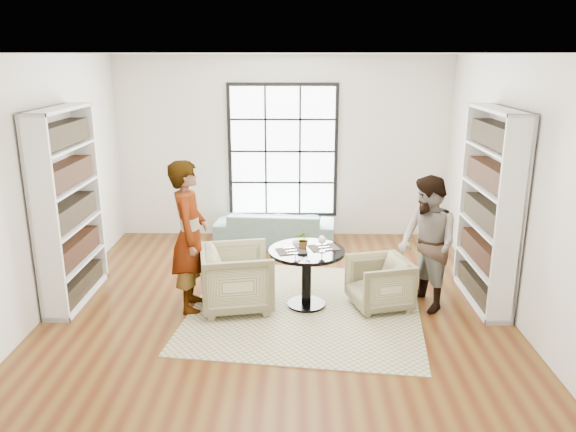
{
  "coord_description": "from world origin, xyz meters",
  "views": [
    {
      "loc": [
        0.22,
        -6.26,
        2.99
      ],
      "look_at": [
        0.12,
        0.4,
        1.07
      ],
      "focal_mm": 35.0,
      "sensor_mm": 36.0,
      "label": 1
    }
  ],
  "objects_px": {
    "armchair_left": "(237,278)",
    "person_right": "(427,244)",
    "pedestal_table": "(307,265)",
    "wine_glass_left": "(296,243)",
    "sofa": "(275,228)",
    "wine_glass_right": "(322,240)",
    "person_left": "(190,236)",
    "armchair_right": "(379,283)",
    "flower_centerpiece": "(304,240)"
  },
  "relations": [
    {
      "from": "armchair_right",
      "to": "flower_centerpiece",
      "type": "bearing_deg",
      "value": -109.41
    },
    {
      "from": "wine_glass_right",
      "to": "armchair_right",
      "type": "bearing_deg",
      "value": 4.44
    },
    {
      "from": "pedestal_table",
      "to": "wine_glass_left",
      "type": "height_order",
      "value": "wine_glass_left"
    },
    {
      "from": "person_left",
      "to": "wine_glass_left",
      "type": "distance_m",
      "value": 1.26
    },
    {
      "from": "person_right",
      "to": "flower_centerpiece",
      "type": "bearing_deg",
      "value": -112.88
    },
    {
      "from": "pedestal_table",
      "to": "wine_glass_right",
      "type": "distance_m",
      "value": 0.39
    },
    {
      "from": "armchair_right",
      "to": "wine_glass_left",
      "type": "bearing_deg",
      "value": -97.64
    },
    {
      "from": "armchair_left",
      "to": "person_left",
      "type": "relative_size",
      "value": 0.46
    },
    {
      "from": "pedestal_table",
      "to": "armchair_left",
      "type": "height_order",
      "value": "armchair_left"
    },
    {
      "from": "wine_glass_left",
      "to": "flower_centerpiece",
      "type": "relative_size",
      "value": 0.85
    },
    {
      "from": "person_right",
      "to": "wine_glass_left",
      "type": "distance_m",
      "value": 1.58
    },
    {
      "from": "person_right",
      "to": "wine_glass_left",
      "type": "relative_size",
      "value": 8.86
    },
    {
      "from": "pedestal_table",
      "to": "wine_glass_left",
      "type": "relative_size",
      "value": 4.98
    },
    {
      "from": "pedestal_table",
      "to": "sofa",
      "type": "bearing_deg",
      "value": 101.31
    },
    {
      "from": "pedestal_table",
      "to": "person_left",
      "type": "xyz_separation_m",
      "value": [
        -1.39,
        -0.06,
        0.38
      ]
    },
    {
      "from": "sofa",
      "to": "armchair_left",
      "type": "height_order",
      "value": "armchair_left"
    },
    {
      "from": "sofa",
      "to": "person_left",
      "type": "distance_m",
      "value": 2.66
    },
    {
      "from": "pedestal_table",
      "to": "armchair_left",
      "type": "relative_size",
      "value": 1.08
    },
    {
      "from": "person_left",
      "to": "wine_glass_right",
      "type": "relative_size",
      "value": 9.21
    },
    {
      "from": "pedestal_table",
      "to": "person_right",
      "type": "distance_m",
      "value": 1.46
    },
    {
      "from": "sofa",
      "to": "armchair_left",
      "type": "relative_size",
      "value": 2.25
    },
    {
      "from": "wine_glass_right",
      "to": "flower_centerpiece",
      "type": "bearing_deg",
      "value": 149.14
    },
    {
      "from": "sofa",
      "to": "flower_centerpiece",
      "type": "height_order",
      "value": "flower_centerpiece"
    },
    {
      "from": "pedestal_table",
      "to": "flower_centerpiece",
      "type": "xyz_separation_m",
      "value": [
        -0.04,
        0.06,
        0.31
      ]
    },
    {
      "from": "sofa",
      "to": "wine_glass_left",
      "type": "distance_m",
      "value": 2.58
    },
    {
      "from": "person_left",
      "to": "wine_glass_left",
      "type": "bearing_deg",
      "value": -97.39
    },
    {
      "from": "wine_glass_right",
      "to": "person_right",
      "type": "bearing_deg",
      "value": 2.5
    },
    {
      "from": "person_right",
      "to": "flower_centerpiece",
      "type": "distance_m",
      "value": 1.48
    },
    {
      "from": "pedestal_table",
      "to": "wine_glass_left",
      "type": "distance_m",
      "value": 0.39
    },
    {
      "from": "person_right",
      "to": "wine_glass_right",
      "type": "xyz_separation_m",
      "value": [
        -1.26,
        -0.05,
        0.06
      ]
    },
    {
      "from": "person_left",
      "to": "flower_centerpiece",
      "type": "bearing_deg",
      "value": -88.57
    },
    {
      "from": "wine_glass_left",
      "to": "person_right",
      "type": "bearing_deg",
      "value": 4.63
    },
    {
      "from": "sofa",
      "to": "person_right",
      "type": "bearing_deg",
      "value": 133.0
    },
    {
      "from": "sofa",
      "to": "person_left",
      "type": "bearing_deg",
      "value": 73.2
    },
    {
      "from": "wine_glass_left",
      "to": "pedestal_table",
      "type": "bearing_deg",
      "value": 46.99
    },
    {
      "from": "wine_glass_left",
      "to": "flower_centerpiece",
      "type": "height_order",
      "value": "flower_centerpiece"
    },
    {
      "from": "armchair_left",
      "to": "person_right",
      "type": "bearing_deg",
      "value": -99.69
    },
    {
      "from": "wine_glass_left",
      "to": "sofa",
      "type": "bearing_deg",
      "value": 97.71
    },
    {
      "from": "wine_glass_right",
      "to": "armchair_left",
      "type": "bearing_deg",
      "value": 179.38
    },
    {
      "from": "sofa",
      "to": "armchair_left",
      "type": "bearing_deg",
      "value": 85.36
    },
    {
      "from": "person_right",
      "to": "sofa",
      "type": "bearing_deg",
      "value": -161.09
    },
    {
      "from": "wine_glass_left",
      "to": "wine_glass_right",
      "type": "xyz_separation_m",
      "value": [
        0.31,
        0.07,
        0.01
      ]
    },
    {
      "from": "sofa",
      "to": "armchair_left",
      "type": "distance_m",
      "value": 2.44
    },
    {
      "from": "flower_centerpiece",
      "to": "wine_glass_left",
      "type": "bearing_deg",
      "value": -114.86
    },
    {
      "from": "person_left",
      "to": "armchair_right",
      "type": "bearing_deg",
      "value": -92.5
    },
    {
      "from": "pedestal_table",
      "to": "wine_glass_right",
      "type": "relative_size",
      "value": 4.62
    },
    {
      "from": "pedestal_table",
      "to": "wine_glass_right",
      "type": "xyz_separation_m",
      "value": [
        0.18,
        -0.07,
        0.34
      ]
    },
    {
      "from": "pedestal_table",
      "to": "armchair_right",
      "type": "relative_size",
      "value": 1.33
    },
    {
      "from": "pedestal_table",
      "to": "sofa",
      "type": "relative_size",
      "value": 0.48
    },
    {
      "from": "sofa",
      "to": "wine_glass_right",
      "type": "distance_m",
      "value": 2.58
    }
  ]
}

